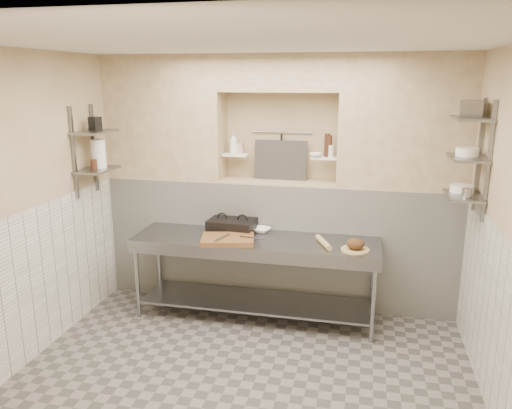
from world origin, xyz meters
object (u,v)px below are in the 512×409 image
(prep_table, at_px, (255,262))
(cutting_board, at_px, (228,239))
(bottle_soap, at_px, (233,143))
(rolling_pin, at_px, (323,242))
(bread_loaf, at_px, (355,244))
(bowl_alcove, at_px, (316,155))
(mixing_bowl, at_px, (261,230))
(jug_left, at_px, (99,154))
(panini_press, at_px, (232,225))

(prep_table, xyz_separation_m, cutting_board, (-0.26, -0.14, 0.28))
(bottle_soap, bearing_deg, rolling_pin, -29.04)
(bread_loaf, distance_m, bowl_alcove, 1.12)
(cutting_board, xyz_separation_m, mixing_bowl, (0.27, 0.40, 0.00))
(bottle_soap, distance_m, jug_left, 1.47)
(rolling_pin, bearing_deg, prep_table, 177.13)
(bowl_alcove, xyz_separation_m, jug_left, (-2.25, -0.61, 0.03))
(bread_loaf, relative_size, bowl_alcove, 1.28)
(mixing_bowl, distance_m, bread_loaf, 1.10)
(bread_loaf, xyz_separation_m, bowl_alcove, (-0.48, 0.66, 0.76))
(rolling_pin, relative_size, bread_loaf, 2.12)
(rolling_pin, bearing_deg, panini_press, 165.73)
(rolling_pin, xyz_separation_m, bread_loaf, (0.32, -0.10, 0.04))
(rolling_pin, xyz_separation_m, bottle_soap, (-1.10, 0.61, 0.90))
(mixing_bowl, xyz_separation_m, bowl_alcove, (0.55, 0.27, 0.81))
(bottle_soap, relative_size, jug_left, 0.79)
(prep_table, height_order, bottle_soap, bottle_soap)
(panini_press, bearing_deg, rolling_pin, -10.25)
(bread_loaf, relative_size, jug_left, 0.58)
(panini_press, relative_size, bottle_soap, 2.20)
(mixing_bowl, bearing_deg, bottle_soap, 140.81)
(prep_table, relative_size, bottle_soap, 10.87)
(bread_loaf, height_order, bottle_soap, bottle_soap)
(prep_table, distance_m, bread_loaf, 1.10)
(rolling_pin, height_order, jug_left, jug_left)
(jug_left, bearing_deg, bottle_soap, 26.73)
(prep_table, height_order, mixing_bowl, mixing_bowl)
(jug_left, bearing_deg, bread_loaf, -1.00)
(mixing_bowl, height_order, bread_loaf, bread_loaf)
(prep_table, bearing_deg, bread_loaf, -7.35)
(prep_table, distance_m, rolling_pin, 0.78)
(bottle_soap, bearing_deg, bread_loaf, -26.54)
(panini_press, bearing_deg, bottle_soap, 105.66)
(prep_table, height_order, cutting_board, cutting_board)
(rolling_pin, relative_size, bottle_soap, 1.57)
(jug_left, bearing_deg, rolling_pin, 1.19)
(bottle_soap, height_order, jug_left, bottle_soap)
(bread_loaf, height_order, bowl_alcove, bowl_alcove)
(prep_table, relative_size, mixing_bowl, 13.11)
(prep_table, distance_m, bottle_soap, 1.37)
(mixing_bowl, bearing_deg, prep_table, -92.99)
(panini_press, height_order, bowl_alcove, bowl_alcove)
(cutting_board, distance_m, jug_left, 1.66)
(jug_left, bearing_deg, panini_press, 12.69)
(prep_table, distance_m, cutting_board, 0.41)
(panini_press, relative_size, bowl_alcove, 3.80)
(bread_loaf, bearing_deg, rolling_pin, 162.93)
(panini_press, distance_m, bowl_alcove, 1.19)
(panini_press, xyz_separation_m, bottle_soap, (-0.07, 0.35, 0.86))
(cutting_board, height_order, bottle_soap, bottle_soap)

